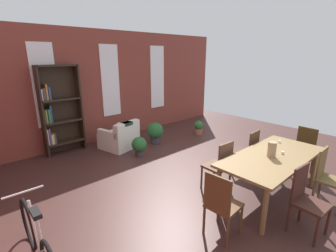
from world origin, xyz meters
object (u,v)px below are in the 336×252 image
at_px(bookshelf_tall, 59,110).
at_px(bicycle_second, 38,244).
at_px(potted_plant_by_shelf, 155,132).
at_px(dining_chair_near_right, 327,176).
at_px(dining_chair_head_left, 221,203).
at_px(armchair_white, 120,138).
at_px(potted_plant_window, 199,127).
at_px(dining_table, 272,160).
at_px(potted_plant_corner, 139,145).
at_px(vase_on_table, 272,149).
at_px(dining_chair_far_right, 248,151).
at_px(dining_chair_far_left, 220,165).
at_px(dining_chair_near_left, 306,198).
at_px(dining_chair_head_right, 303,149).

xyz_separation_m(bookshelf_tall, bicycle_second, (-1.45, -3.41, -0.75)).
bearing_deg(potted_plant_by_shelf, dining_chair_near_right, -86.75).
bearing_deg(dining_chair_head_left, armchair_white, 78.82).
xyz_separation_m(potted_plant_by_shelf, potted_plant_window, (1.56, -0.24, -0.11)).
bearing_deg(dining_table, dining_chair_near_right, -56.38).
height_order(bicycle_second, potted_plant_corner, bicycle_second).
relative_size(vase_on_table, dining_chair_far_right, 0.27).
relative_size(potted_plant_by_shelf, potted_plant_window, 1.41).
distance_m(dining_chair_far_right, armchair_white, 3.26).
height_order(dining_table, dining_chair_far_left, dining_chair_far_left).
distance_m(bicycle_second, potted_plant_corner, 3.34).
relative_size(dining_table, dining_chair_near_right, 2.20).
relative_size(bicycle_second, potted_plant_by_shelf, 2.76).
distance_m(vase_on_table, potted_plant_corner, 3.08).
bearing_deg(dining_chair_near_left, bookshelf_tall, 105.57).
bearing_deg(potted_plant_window, dining_chair_head_left, -135.55).
bearing_deg(bicycle_second, armchair_white, 45.11).
bearing_deg(bookshelf_tall, potted_plant_corner, -49.41).
bearing_deg(bookshelf_tall, bicycle_second, -113.07).
xyz_separation_m(bicycle_second, potted_plant_by_shelf, (3.59, 2.33, -0.01)).
bearing_deg(bookshelf_tall, dining_chair_far_right, -57.68).
xyz_separation_m(dining_chair_head_right, potted_plant_by_shelf, (-1.18, 3.39, -0.18)).
bearing_deg(dining_table, vase_on_table, -180.00).
height_order(dining_chair_far_left, dining_chair_head_right, same).
height_order(dining_chair_near_left, bicycle_second, dining_chair_near_left).
bearing_deg(dining_chair_far_left, vase_on_table, -60.35).
distance_m(dining_chair_far_right, bookshelf_tall, 4.48).
bearing_deg(dining_table, potted_plant_window, 60.29).
bearing_deg(armchair_white, dining_chair_far_right, -69.30).
xyz_separation_m(vase_on_table, potted_plant_window, (1.86, 3.14, -0.68)).
relative_size(dining_table, dining_chair_head_left, 2.20).
distance_m(dining_chair_near_left, bookshelf_tall, 5.40).
bearing_deg(dining_chair_far_right, dining_chair_head_right, -36.90).
height_order(dining_table, dining_chair_far_right, dining_chair_far_right).
bearing_deg(bicycle_second, vase_on_table, -17.79).
relative_size(dining_table, dining_chair_near_left, 2.20).
relative_size(potted_plant_corner, potted_plant_window, 1.14).
relative_size(vase_on_table, dining_chair_head_right, 0.27).
distance_m(dining_chair_far_right, potted_plant_corner, 2.52).
xyz_separation_m(potted_plant_corner, potted_plant_window, (2.41, 0.18, -0.05)).
height_order(dining_chair_head_left, potted_plant_window, dining_chair_head_left).
xyz_separation_m(dining_chair_near_right, potted_plant_by_shelf, (-0.23, 4.09, -0.18)).
relative_size(dining_chair_near_left, dining_chair_head_right, 1.00).
bearing_deg(potted_plant_by_shelf, vase_on_table, -95.18).
bearing_deg(bicycle_second, dining_chair_far_right, -5.21).
bearing_deg(dining_chair_far_left, dining_chair_head_right, -20.55).
xyz_separation_m(dining_chair_near_left, dining_chair_far_right, (0.94, 1.41, 0.00)).
bearing_deg(potted_plant_corner, bicycle_second, -145.19).
xyz_separation_m(bicycle_second, potted_plant_window, (5.15, 2.09, -0.12)).
xyz_separation_m(dining_chair_head_left, bookshelf_tall, (-0.49, 4.47, 0.57)).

